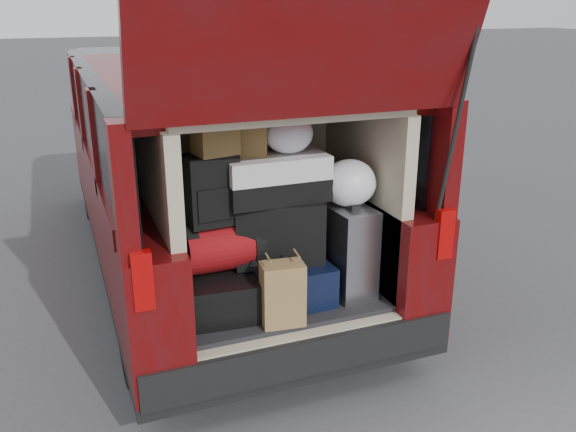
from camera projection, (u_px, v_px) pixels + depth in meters
name	position (u px, v px, depth m)	size (l,w,h in m)	color
ground	(285.00, 384.00, 3.85)	(80.00, 80.00, 0.00)	#3C3D3F
minivan	(207.00, 172.00, 5.18)	(1.90, 5.35, 2.77)	black
load_floor	(270.00, 325.00, 4.00)	(1.24, 1.05, 0.55)	black
black_hardshell	(217.00, 289.00, 3.63)	(0.43, 0.60, 0.24)	black
navy_hardshell	(285.00, 277.00, 3.77)	(0.46, 0.57, 0.25)	black
silver_roller	(348.00, 250.00, 3.76)	(0.24, 0.38, 0.57)	silver
kraft_bag	(283.00, 294.00, 3.42)	(0.24, 0.15, 0.37)	olive
red_duffel	(223.00, 246.00, 3.57)	(0.45, 0.30, 0.30)	maroon
black_soft_case	(277.00, 230.00, 3.66)	(0.53, 0.32, 0.38)	black
backpack	(212.00, 190.00, 3.42)	(0.28, 0.17, 0.41)	black
twotone_duffel	(275.00, 178.00, 3.55)	(0.60, 0.31, 0.27)	white
grocery_sack_lower	(215.00, 136.00, 3.33)	(0.22, 0.18, 0.20)	olive
grocery_sack_upper	(246.00, 137.00, 3.48)	(0.21, 0.17, 0.21)	olive
plastic_bag_center	(288.00, 134.00, 3.52)	(0.29, 0.27, 0.23)	white
plastic_bag_right	(350.00, 183.00, 3.65)	(0.33, 0.31, 0.28)	white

